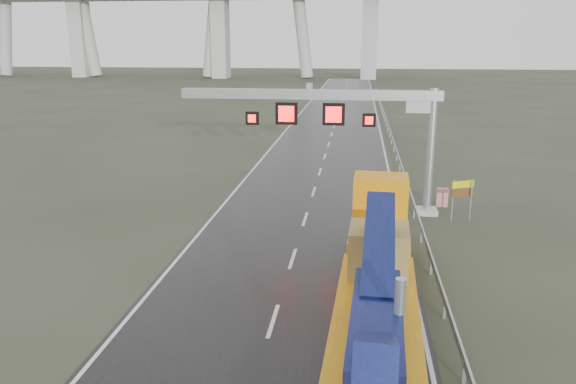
# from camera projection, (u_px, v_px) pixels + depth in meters

# --- Properties ---
(road) EXTENTS (11.00, 200.00, 0.02)m
(road) POSITION_uv_depth(u_px,v_px,m) (329.00, 144.00, 54.57)
(road) COLOR black
(road) RESTS_ON ground
(guardrail) EXTENTS (0.20, 140.00, 1.40)m
(guardrail) POSITION_uv_depth(u_px,v_px,m) (399.00, 160.00, 44.08)
(guardrail) COLOR #93959B
(guardrail) RESTS_ON ground
(sign_gantry) EXTENTS (14.90, 1.20, 7.42)m
(sign_gantry) POSITION_uv_depth(u_px,v_px,m) (346.00, 116.00, 31.78)
(sign_gantry) COLOR silver
(sign_gantry) RESTS_ON ground
(heavy_haul_truck) EXTENTS (3.54, 19.02, 4.44)m
(heavy_haul_truck) POSITION_uv_depth(u_px,v_px,m) (378.00, 272.00, 20.03)
(heavy_haul_truck) COLOR orange
(heavy_haul_truck) RESTS_ON ground
(exit_sign_pair) EXTENTS (1.27, 0.63, 2.35)m
(exit_sign_pair) POSITION_uv_depth(u_px,v_px,m) (462.00, 193.00, 30.88)
(exit_sign_pair) COLOR #979BA0
(exit_sign_pair) RESTS_ON ground
(striped_barrier) EXTENTS (0.70, 0.43, 1.13)m
(striped_barrier) POSITION_uv_depth(u_px,v_px,m) (442.00, 197.00, 33.94)
(striped_barrier) COLOR red
(striped_barrier) RESTS_ON ground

